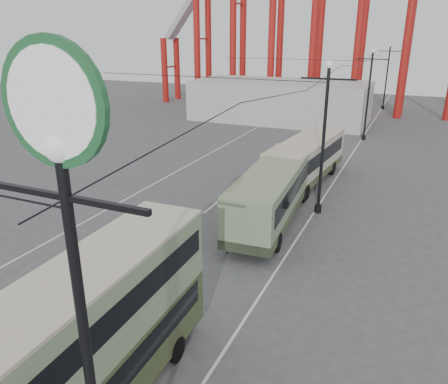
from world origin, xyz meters
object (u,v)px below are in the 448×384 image
at_px(lamp_post_near, 69,222).
at_px(single_decker_cream, 306,159).
at_px(double_decker_bus, 98,331).
at_px(single_decker_green, 274,191).
at_px(pedestrian, 230,238).

xyz_separation_m(lamp_post_near, single_decker_cream, (-2.20, 26.39, -5.97)).
distance_m(double_decker_bus, single_decker_cream, 23.37).
bearing_deg(double_decker_bus, lamp_post_near, -51.71).
height_order(lamp_post_near, double_decker_bus, lamp_post_near).
bearing_deg(single_decker_green, lamp_post_near, -86.96).
distance_m(lamp_post_near, double_decker_bus, 6.45).
bearing_deg(lamp_post_near, single_decker_green, 96.93).
relative_size(double_decker_bus, single_decker_cream, 0.84).
bearing_deg(double_decker_bus, single_decker_green, 87.58).
distance_m(single_decker_green, pedestrian, 5.20).
bearing_deg(single_decker_green, double_decker_bus, -94.81).
relative_size(single_decker_green, single_decker_cream, 1.09).
xyz_separation_m(single_decker_green, pedestrian, (-0.68, -5.05, -1.01)).
bearing_deg(lamp_post_near, double_decker_bus, 129.78).
distance_m(double_decker_bus, single_decker_green, 15.70).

